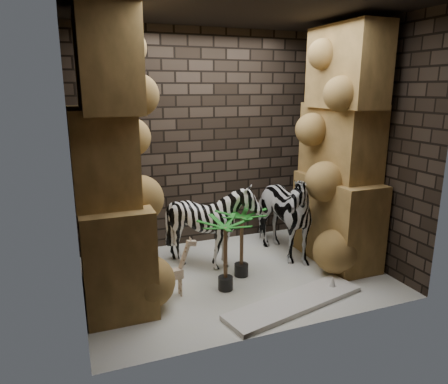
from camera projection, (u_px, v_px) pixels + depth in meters
name	position (u px, v px, depth m)	size (l,w,h in m)	color
floor	(235.00, 275.00, 4.99)	(3.50, 3.50, 0.00)	beige
ceiling	(237.00, 10.00, 4.25)	(3.50, 3.50, 0.00)	black
wall_back	(202.00, 140.00, 5.75)	(3.50, 3.50, 0.00)	black
wall_front	(293.00, 175.00, 3.49)	(3.50, 3.50, 0.00)	black
wall_left	(71.00, 163.00, 4.01)	(3.00, 3.00, 0.00)	black
wall_right	(363.00, 146.00, 5.22)	(3.00, 3.00, 0.00)	black
rock_pillar_left	(108.00, 161.00, 4.13)	(0.68, 1.30, 3.00)	#B68A48
rock_pillar_right	(341.00, 147.00, 5.11)	(0.58, 1.25, 3.00)	#B68A48
zebra_right	(278.00, 206.00, 5.41)	(0.64, 1.19, 1.41)	white
zebra_left	(211.00, 229.00, 5.11)	(0.90, 1.11, 1.01)	white
giraffe_toy	(172.00, 268.00, 4.40)	(0.34, 0.11, 0.67)	beige
palm_front	(242.00, 243.00, 4.88)	(0.36, 0.36, 0.84)	#0D4010
palm_back	(226.00, 255.00, 4.54)	(0.36, 0.36, 0.84)	#0D4010
surfboard	(295.00, 302.00, 4.31)	(1.64, 0.40, 0.05)	white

